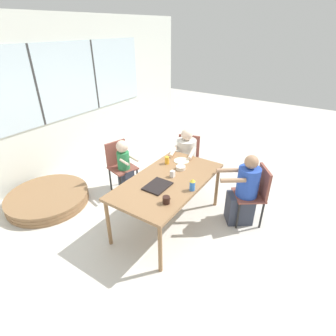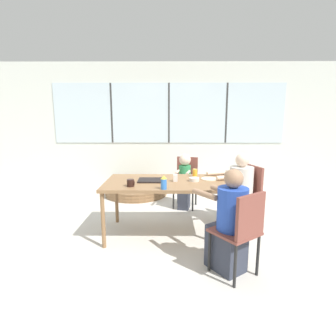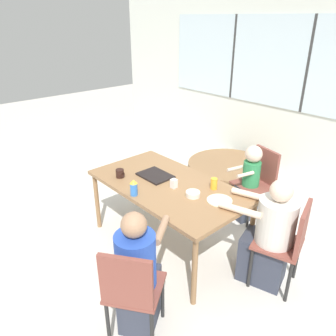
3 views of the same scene
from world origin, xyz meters
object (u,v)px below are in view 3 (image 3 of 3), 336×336
at_px(bowl_white_shallow, 193,194).
at_px(chair_for_toddler, 259,178).
at_px(chair_for_man_blue_shirt, 131,288).
at_px(chair_for_woman_green_shirt, 289,239).
at_px(person_toddler, 249,184).
at_px(sippy_cup, 134,187).
at_px(coffee_mug, 120,173).
at_px(milk_carton_small, 174,183).
at_px(person_man_blue_shirt, 138,277).
at_px(folded_table_stack, 228,168).
at_px(person_woman_green_shirt, 269,238).
at_px(juice_glass, 214,184).

bearing_deg(bowl_white_shallow, chair_for_toddler, 91.40).
bearing_deg(chair_for_toddler, chair_for_man_blue_shirt, 115.24).
distance_m(chair_for_woman_green_shirt, person_toddler, 1.15).
bearing_deg(person_toddler, sippy_cup, 92.19).
xyz_separation_m(chair_for_toddler, coffee_mug, (-0.78, -1.48, 0.26)).
bearing_deg(milk_carton_small, chair_for_toddler, 79.70).
height_order(chair_for_woman_green_shirt, coffee_mug, chair_for_woman_green_shirt).
bearing_deg(person_man_blue_shirt, folded_table_stack, 79.47).
relative_size(chair_for_toddler, bowl_white_shallow, 6.43).
relative_size(chair_for_woman_green_shirt, sippy_cup, 5.38).
distance_m(person_toddler, folded_table_stack, 1.35).
distance_m(chair_for_woman_green_shirt, coffee_mug, 1.79).
height_order(chair_for_toddler, person_woman_green_shirt, person_woman_green_shirt).
relative_size(chair_for_man_blue_shirt, juice_glass, 7.71).
xyz_separation_m(chair_for_woman_green_shirt, milk_carton_small, (-1.09, -0.37, 0.26)).
height_order(chair_for_toddler, folded_table_stack, chair_for_toddler).
relative_size(person_woman_green_shirt, juice_glass, 9.40).
xyz_separation_m(person_woman_green_shirt, sippy_cup, (-1.08, -0.71, 0.35)).
bearing_deg(person_toddler, coffee_mug, 75.90).
xyz_separation_m(coffee_mug, milk_carton_small, (0.56, 0.27, 0.00)).
xyz_separation_m(person_man_blue_shirt, person_toddler, (-0.35, 1.93, -0.01)).
bearing_deg(milk_carton_small, juice_glass, 44.61).
bearing_deg(chair_for_toddler, juice_glass, 108.73).
bearing_deg(chair_for_woman_green_shirt, bowl_white_shallow, 95.93).
xyz_separation_m(person_man_blue_shirt, milk_carton_small, (-0.53, 0.87, 0.30)).
bearing_deg(folded_table_stack, person_toddler, -41.90).
relative_size(chair_for_man_blue_shirt, coffee_mug, 9.45).
bearing_deg(chair_for_toddler, bowl_white_shallow, 106.26).
height_order(person_toddler, coffee_mug, person_toddler).
height_order(person_woman_green_shirt, milk_carton_small, person_woman_green_shirt).
bearing_deg(juice_glass, folded_table_stack, 122.84).
xyz_separation_m(chair_for_man_blue_shirt, person_man_blue_shirt, (-0.10, 0.14, -0.04)).
distance_m(sippy_cup, bowl_white_shallow, 0.57).
height_order(sippy_cup, juice_glass, sippy_cup).
height_order(person_toddler, juice_glass, person_toddler).
xyz_separation_m(person_toddler, sippy_cup, (-0.33, -1.45, 0.35)).
relative_size(sippy_cup, juice_glass, 1.43).
xyz_separation_m(chair_for_woman_green_shirt, chair_for_toddler, (-0.87, 0.84, 0.00)).
bearing_deg(coffee_mug, person_woman_green_shirt, 21.56).
xyz_separation_m(chair_for_man_blue_shirt, sippy_cup, (-0.77, 0.61, 0.30)).
height_order(chair_for_woman_green_shirt, milk_carton_small, chair_for_woman_green_shirt).
xyz_separation_m(chair_for_woman_green_shirt, coffee_mug, (-1.65, -0.64, 0.26)).
relative_size(chair_for_man_blue_shirt, folded_table_stack, 0.69).
distance_m(chair_for_toddler, juice_glass, 0.97).
bearing_deg(chair_for_man_blue_shirt, person_woman_green_shirt, 41.49).
distance_m(chair_for_man_blue_shirt, person_woman_green_shirt, 1.36).
height_order(chair_for_toddler, coffee_mug, chair_for_toddler).
distance_m(chair_for_man_blue_shirt, coffee_mug, 1.42).
height_order(person_man_blue_shirt, juice_glass, person_man_blue_shirt).
bearing_deg(bowl_white_shallow, person_woman_green_shirt, 24.07).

